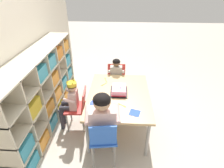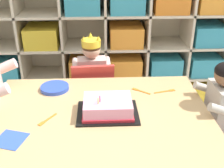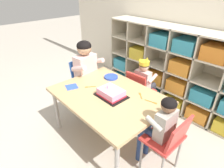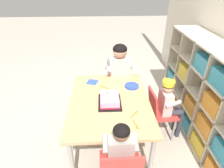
{
  "view_description": "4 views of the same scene",
  "coord_description": "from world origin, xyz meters",
  "px_view_note": "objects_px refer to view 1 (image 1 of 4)",
  "views": [
    {
      "loc": [
        -2.18,
        -0.03,
        2.07
      ],
      "look_at": [
        0.0,
        0.1,
        0.77
      ],
      "focal_mm": 28.74,
      "sensor_mm": 36.0,
      "label": 1
    },
    {
      "loc": [
        0.01,
        -1.32,
        1.46
      ],
      "look_at": [
        0.08,
        0.09,
        0.74
      ],
      "focal_mm": 46.35,
      "sensor_mm": 36.0,
      "label": 2
    },
    {
      "loc": [
        1.32,
        -1.15,
        1.72
      ],
      "look_at": [
        0.0,
        0.06,
        0.72
      ],
      "focal_mm": 29.92,
      "sensor_mm": 36.0,
      "label": 3
    },
    {
      "loc": [
        1.74,
        -0.06,
        1.85
      ],
      "look_at": [
        -0.02,
        0.03,
        0.81
      ],
      "focal_mm": 30.16,
      "sensor_mm": 36.0,
      "label": 4
    }
  ],
  "objects_px": {
    "classroom_chair_blue": "(79,106)",
    "classroom_chair_adult_side": "(103,139)",
    "activity_table": "(119,97)",
    "guest_at_table_side": "(116,76)",
    "classroom_chair_guest_side": "(116,79)",
    "fork_scattered_mid_table": "(122,105)",
    "fork_by_napkin": "(104,84)",
    "birthday_cake_on_tray": "(119,90)",
    "child_with_crown": "(71,99)",
    "adult_helper_seated": "(102,120)",
    "fork_near_child_seat": "(106,80)",
    "paper_plate_stack": "(97,104)"
  },
  "relations": [
    {
      "from": "classroom_chair_blue",
      "to": "child_with_crown",
      "type": "relative_size",
      "value": 0.8
    },
    {
      "from": "birthday_cake_on_tray",
      "to": "fork_near_child_seat",
      "type": "height_order",
      "value": "birthday_cake_on_tray"
    },
    {
      "from": "child_with_crown",
      "to": "classroom_chair_adult_side",
      "type": "distance_m",
      "value": 0.87
    },
    {
      "from": "classroom_chair_adult_side",
      "to": "classroom_chair_guest_side",
      "type": "bearing_deg",
      "value": -101.21
    },
    {
      "from": "classroom_chair_adult_side",
      "to": "fork_scattered_mid_table",
      "type": "distance_m",
      "value": 0.52
    },
    {
      "from": "paper_plate_stack",
      "to": "guest_at_table_side",
      "type": "bearing_deg",
      "value": -13.88
    },
    {
      "from": "birthday_cake_on_tray",
      "to": "fork_scattered_mid_table",
      "type": "distance_m",
      "value": 0.33
    },
    {
      "from": "fork_near_child_seat",
      "to": "classroom_chair_adult_side",
      "type": "bearing_deg",
      "value": -10.7
    },
    {
      "from": "child_with_crown",
      "to": "fork_scattered_mid_table",
      "type": "xyz_separation_m",
      "value": [
        -0.22,
        -0.77,
        0.08
      ]
    },
    {
      "from": "activity_table",
      "to": "classroom_chair_blue",
      "type": "bearing_deg",
      "value": 94.12
    },
    {
      "from": "fork_scattered_mid_table",
      "to": "fork_near_child_seat",
      "type": "xyz_separation_m",
      "value": [
        0.69,
        0.29,
        0.0
      ]
    },
    {
      "from": "classroom_chair_guest_side",
      "to": "fork_by_napkin",
      "type": "distance_m",
      "value": 0.55
    },
    {
      "from": "classroom_chair_guest_side",
      "to": "adult_helper_seated",
      "type": "bearing_deg",
      "value": -95.1
    },
    {
      "from": "adult_helper_seated",
      "to": "guest_at_table_side",
      "type": "height_order",
      "value": "adult_helper_seated"
    },
    {
      "from": "activity_table",
      "to": "classroom_chair_adult_side",
      "type": "height_order",
      "value": "classroom_chair_adult_side"
    },
    {
      "from": "classroom_chair_guest_side",
      "to": "fork_scattered_mid_table",
      "type": "xyz_separation_m",
      "value": [
        -1.02,
        -0.12,
        0.17
      ]
    },
    {
      "from": "activity_table",
      "to": "fork_by_napkin",
      "type": "bearing_deg",
      "value": 43.41
    },
    {
      "from": "child_with_crown",
      "to": "guest_at_table_side",
      "type": "height_order",
      "value": "guest_at_table_side"
    },
    {
      "from": "classroom_chair_adult_side",
      "to": "fork_by_napkin",
      "type": "distance_m",
      "value": 0.99
    },
    {
      "from": "activity_table",
      "to": "classroom_chair_blue",
      "type": "relative_size",
      "value": 1.8
    },
    {
      "from": "guest_at_table_side",
      "to": "fork_near_child_seat",
      "type": "xyz_separation_m",
      "value": [
        -0.23,
        0.17,
        0.05
      ]
    },
    {
      "from": "classroom_chair_blue",
      "to": "fork_scattered_mid_table",
      "type": "xyz_separation_m",
      "value": [
        -0.23,
        -0.66,
        0.21
      ]
    },
    {
      "from": "classroom_chair_blue",
      "to": "fork_by_napkin",
      "type": "distance_m",
      "value": 0.51
    },
    {
      "from": "fork_by_napkin",
      "to": "activity_table",
      "type": "bearing_deg",
      "value": -98.31
    },
    {
      "from": "classroom_chair_blue",
      "to": "classroom_chair_adult_side",
      "type": "relative_size",
      "value": 0.91
    },
    {
      "from": "classroom_chair_guest_side",
      "to": "fork_by_napkin",
      "type": "xyz_separation_m",
      "value": [
        -0.49,
        0.18,
        0.17
      ]
    },
    {
      "from": "classroom_chair_blue",
      "to": "classroom_chair_adult_side",
      "type": "bearing_deg",
      "value": 29.4
    },
    {
      "from": "birthday_cake_on_tray",
      "to": "fork_by_napkin",
      "type": "xyz_separation_m",
      "value": [
        0.21,
        0.25,
        -0.03
      ]
    },
    {
      "from": "activity_table",
      "to": "classroom_chair_blue",
      "type": "distance_m",
      "value": 0.62
    },
    {
      "from": "fork_near_child_seat",
      "to": "fork_by_napkin",
      "type": "xyz_separation_m",
      "value": [
        -0.16,
        0.01,
        0.0
      ]
    },
    {
      "from": "child_with_crown",
      "to": "fork_by_napkin",
      "type": "height_order",
      "value": "child_with_crown"
    },
    {
      "from": "activity_table",
      "to": "adult_helper_seated",
      "type": "distance_m",
      "value": 0.63
    },
    {
      "from": "child_with_crown",
      "to": "birthday_cake_on_tray",
      "type": "bearing_deg",
      "value": 94.07
    },
    {
      "from": "adult_helper_seated",
      "to": "guest_at_table_side",
      "type": "bearing_deg",
      "value": -102.59
    },
    {
      "from": "fork_scattered_mid_table",
      "to": "child_with_crown",
      "type": "bearing_deg",
      "value": 18.78
    },
    {
      "from": "guest_at_table_side",
      "to": "fork_by_napkin",
      "type": "distance_m",
      "value": 0.43
    },
    {
      "from": "adult_helper_seated",
      "to": "guest_at_table_side",
      "type": "relative_size",
      "value": 1.2
    },
    {
      "from": "birthday_cake_on_tray",
      "to": "fork_near_child_seat",
      "type": "distance_m",
      "value": 0.44
    },
    {
      "from": "child_with_crown",
      "to": "fork_scattered_mid_table",
      "type": "relative_size",
      "value": 7.35
    },
    {
      "from": "classroom_chair_guest_side",
      "to": "fork_by_napkin",
      "type": "height_order",
      "value": "classroom_chair_guest_side"
    },
    {
      "from": "activity_table",
      "to": "adult_helper_seated",
      "type": "xyz_separation_m",
      "value": [
        -0.6,
        0.18,
        0.08
      ]
    },
    {
      "from": "guest_at_table_side",
      "to": "fork_by_napkin",
      "type": "height_order",
      "value": "guest_at_table_side"
    },
    {
      "from": "birthday_cake_on_tray",
      "to": "fork_scattered_mid_table",
      "type": "height_order",
      "value": "birthday_cake_on_tray"
    },
    {
      "from": "classroom_chair_blue",
      "to": "fork_near_child_seat",
      "type": "relative_size",
      "value": 4.94
    },
    {
      "from": "classroom_chair_guest_side",
      "to": "guest_at_table_side",
      "type": "bearing_deg",
      "value": -90.0
    },
    {
      "from": "activity_table",
      "to": "guest_at_table_side",
      "type": "relative_size",
      "value": 1.4
    },
    {
      "from": "guest_at_table_side",
      "to": "paper_plate_stack",
      "type": "distance_m",
      "value": 0.95
    },
    {
      "from": "classroom_chair_blue",
      "to": "guest_at_table_side",
      "type": "xyz_separation_m",
      "value": [
        0.69,
        -0.54,
        0.16
      ]
    },
    {
      "from": "classroom_chair_blue",
      "to": "adult_helper_seated",
      "type": "bearing_deg",
      "value": 33.57
    },
    {
      "from": "classroom_chair_blue",
      "to": "birthday_cake_on_tray",
      "type": "bearing_deg",
      "value": 94.87
    }
  ]
}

